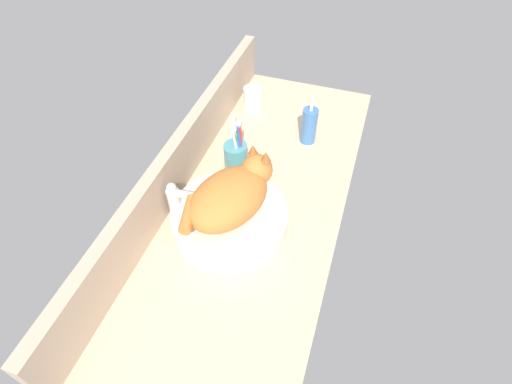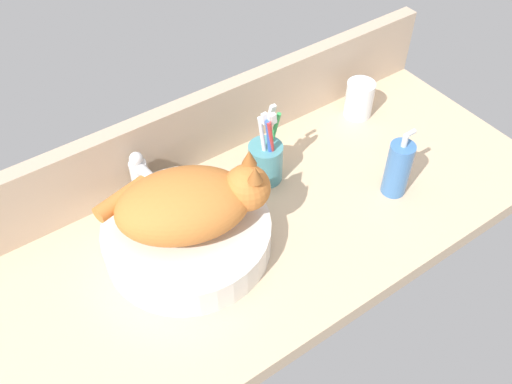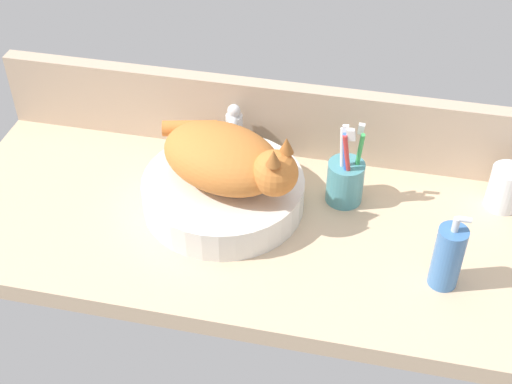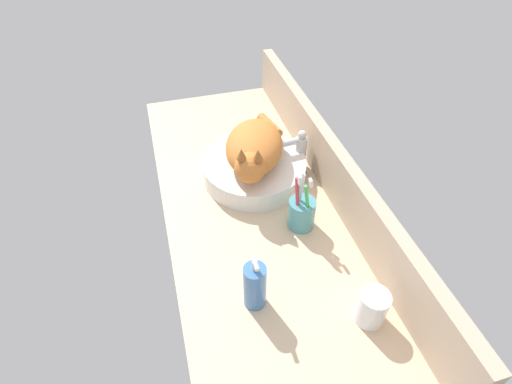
{
  "view_description": "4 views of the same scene",
  "coord_description": "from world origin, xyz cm",
  "px_view_note": "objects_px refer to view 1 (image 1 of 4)",
  "views": [
    {
      "loc": [
        -75.38,
        -25.11,
        90.45
      ],
      "look_at": [
        -4.53,
        -1.63,
        8.64
      ],
      "focal_mm": 28.0,
      "sensor_mm": 36.0,
      "label": 1
    },
    {
      "loc": [
        -40.87,
        -60.6,
        88.68
      ],
      "look_at": [
        2.62,
        1.27,
        8.69
      ],
      "focal_mm": 40.0,
      "sensor_mm": 36.0,
      "label": 2
    },
    {
      "loc": [
        17.44,
        -100.47,
        95.67
      ],
      "look_at": [
        -3.42,
        -4.56,
        11.73
      ],
      "focal_mm": 50.0,
      "sensor_mm": 36.0,
      "label": 3
    },
    {
      "loc": [
        80.94,
        -22.13,
        83.63
      ],
      "look_at": [
        3.98,
        -0.34,
        8.55
      ],
      "focal_mm": 28.0,
      "sensor_mm": 36.0,
      "label": 4
    }
  ],
  "objects_px": {
    "sink_basin": "(230,219)",
    "soap_dispenser": "(309,125)",
    "cat": "(232,194)",
    "toothbrush_cup": "(236,155)",
    "faucet": "(178,201)",
    "water_glass": "(253,101)"
  },
  "relations": [
    {
      "from": "sink_basin",
      "to": "soap_dispenser",
      "type": "height_order",
      "value": "soap_dispenser"
    },
    {
      "from": "sink_basin",
      "to": "toothbrush_cup",
      "type": "distance_m",
      "value": 0.24
    },
    {
      "from": "sink_basin",
      "to": "faucet",
      "type": "distance_m",
      "value": 0.15
    },
    {
      "from": "sink_basin",
      "to": "soap_dispenser",
      "type": "bearing_deg",
      "value": -15.49
    },
    {
      "from": "cat",
      "to": "toothbrush_cup",
      "type": "height_order",
      "value": "cat"
    },
    {
      "from": "cat",
      "to": "faucet",
      "type": "distance_m",
      "value": 0.16
    },
    {
      "from": "cat",
      "to": "toothbrush_cup",
      "type": "bearing_deg",
      "value": 18.05
    },
    {
      "from": "cat",
      "to": "faucet",
      "type": "relative_size",
      "value": 2.22
    },
    {
      "from": "sink_basin",
      "to": "toothbrush_cup",
      "type": "bearing_deg",
      "value": 16.17
    },
    {
      "from": "cat",
      "to": "water_glass",
      "type": "bearing_deg",
      "value": 12.83
    },
    {
      "from": "faucet",
      "to": "soap_dispenser",
      "type": "height_order",
      "value": "soap_dispenser"
    },
    {
      "from": "cat",
      "to": "toothbrush_cup",
      "type": "distance_m",
      "value": 0.24
    },
    {
      "from": "soap_dispenser",
      "to": "cat",
      "type": "bearing_deg",
      "value": 164.58
    },
    {
      "from": "sink_basin",
      "to": "faucet",
      "type": "relative_size",
      "value": 2.37
    },
    {
      "from": "toothbrush_cup",
      "to": "water_glass",
      "type": "bearing_deg",
      "value": 8.99
    },
    {
      "from": "toothbrush_cup",
      "to": "water_glass",
      "type": "height_order",
      "value": "toothbrush_cup"
    },
    {
      "from": "sink_basin",
      "to": "faucet",
      "type": "height_order",
      "value": "faucet"
    },
    {
      "from": "water_glass",
      "to": "faucet",
      "type": "bearing_deg",
      "value": 177.01
    },
    {
      "from": "cat",
      "to": "faucet",
      "type": "xyz_separation_m",
      "value": [
        -0.03,
        0.15,
        -0.05
      ]
    },
    {
      "from": "cat",
      "to": "water_glass",
      "type": "relative_size",
      "value": 3.3
    },
    {
      "from": "faucet",
      "to": "cat",
      "type": "bearing_deg",
      "value": -79.89
    },
    {
      "from": "sink_basin",
      "to": "soap_dispenser",
      "type": "distance_m",
      "value": 0.45
    }
  ]
}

